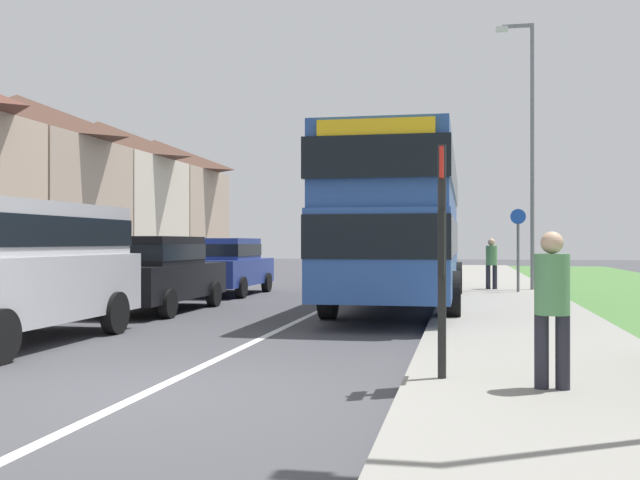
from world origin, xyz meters
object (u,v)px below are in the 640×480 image
at_px(parked_car_black, 154,270).
at_px(cycle_route_sign, 518,247).
at_px(pedestrian_at_stop, 552,302).
at_px(parked_car_blue, 226,264).
at_px(double_decker_bus, 402,218).
at_px(pedestrian_walking_away, 491,261).
at_px(parked_van_silver, 7,260).
at_px(street_lamp_mid, 529,140).
at_px(bus_stop_sign, 442,244).

xyz_separation_m(parked_car_black, cycle_route_sign, (8.35, 6.56, 0.50)).
bearing_deg(cycle_route_sign, pedestrian_at_stop, -92.65).
bearing_deg(pedestrian_at_stop, parked_car_blue, 120.21).
distance_m(double_decker_bus, pedestrian_walking_away, 6.07).
xyz_separation_m(parked_van_silver, pedestrian_at_stop, (7.63, -2.47, -0.32)).
bearing_deg(pedestrian_walking_away, cycle_route_sign, -58.50).
bearing_deg(pedestrian_walking_away, double_decker_bus, -112.51).
relative_size(parked_car_blue, pedestrian_walking_away, 2.57).
bearing_deg(pedestrian_walking_away, pedestrian_at_stop, -89.85).
bearing_deg(cycle_route_sign, street_lamp_mid, 70.74).
bearing_deg(parked_van_silver, parked_car_black, 90.51).
xyz_separation_m(double_decker_bus, parked_car_black, (-5.36, -2.22, -1.22)).
height_order(parked_car_black, bus_stop_sign, bus_stop_sign).
bearing_deg(parked_car_black, cycle_route_sign, 38.14).
distance_m(double_decker_bus, bus_stop_sign, 9.89).
bearing_deg(bus_stop_sign, double_decker_bus, 97.21).
height_order(parked_van_silver, bus_stop_sign, bus_stop_sign).
bearing_deg(pedestrian_walking_away, parked_car_black, -134.70).
distance_m(double_decker_bus, parked_car_blue, 6.43).
xyz_separation_m(parked_car_blue, street_lamp_mid, (8.85, 2.32, 3.74)).
distance_m(parked_car_blue, bus_stop_sign, 14.61).
xyz_separation_m(double_decker_bus, bus_stop_sign, (1.24, -9.79, -0.60)).
height_order(parked_van_silver, pedestrian_walking_away, parked_van_silver).
xyz_separation_m(double_decker_bus, street_lamp_mid, (3.39, 5.49, 2.52)).
height_order(double_decker_bus, pedestrian_walking_away, double_decker_bus).
xyz_separation_m(parked_car_blue, pedestrian_walking_away, (7.74, 2.33, 0.06)).
bearing_deg(bus_stop_sign, parked_van_silver, 162.35).
xyz_separation_m(double_decker_bus, pedestrian_at_stop, (2.32, -10.18, -1.17)).
bearing_deg(cycle_route_sign, bus_stop_sign, -97.07).
height_order(bus_stop_sign, street_lamp_mid, street_lamp_mid).
relative_size(pedestrian_at_stop, bus_stop_sign, 0.64).
distance_m(parked_car_blue, pedestrian_walking_away, 8.08).
xyz_separation_m(parked_car_black, pedestrian_at_stop, (7.68, -7.96, 0.05)).
relative_size(double_decker_bus, parked_car_blue, 2.55).
bearing_deg(parked_car_black, street_lamp_mid, 41.37).
distance_m(cycle_route_sign, street_lamp_mid, 3.45).
xyz_separation_m(pedestrian_at_stop, pedestrian_walking_away, (-0.04, 15.68, 0.00)).
bearing_deg(parked_car_blue, street_lamp_mid, 14.65).
relative_size(cycle_route_sign, street_lamp_mid, 0.31).
xyz_separation_m(parked_car_blue, pedestrian_at_stop, (7.78, -13.36, 0.06)).
xyz_separation_m(parked_van_silver, pedestrian_walking_away, (7.59, 13.21, -0.32)).
relative_size(pedestrian_at_stop, cycle_route_sign, 0.66).
distance_m(double_decker_bus, cycle_route_sign, 5.32).
bearing_deg(cycle_route_sign, double_decker_bus, -124.60).
height_order(parked_van_silver, street_lamp_mid, street_lamp_mid).
height_order(parked_car_black, pedestrian_at_stop, parked_car_black).
xyz_separation_m(pedestrian_at_stop, street_lamp_mid, (1.07, 15.67, 3.68)).
bearing_deg(street_lamp_mid, parked_van_silver, -123.40).
bearing_deg(pedestrian_at_stop, parked_van_silver, 162.04).
bearing_deg(parked_car_blue, double_decker_bus, -30.17).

